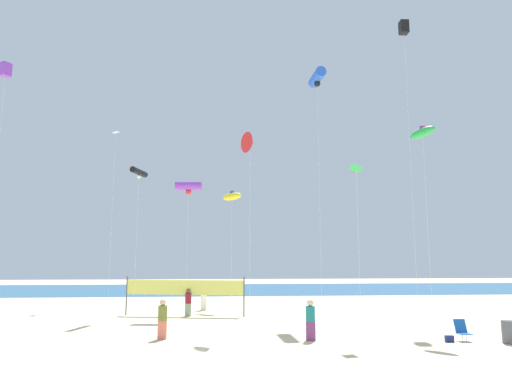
{
  "coord_description": "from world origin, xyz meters",
  "views": [
    {
      "loc": [
        -0.78,
        -17.0,
        3.55
      ],
      "look_at": [
        1.43,
        10.94,
        7.66
      ],
      "focal_mm": 31.58,
      "sensor_mm": 36.0,
      "label": 1
    }
  ],
  "objects_px": {
    "beachgoer_teal_shirt": "(310,318)",
    "kite_black_tube": "(139,173)",
    "beachgoer_white_shirt": "(204,296)",
    "kite_green_diamond": "(356,170)",
    "volleyball_net": "(184,289)",
    "beachgoer_olive_shirt": "(163,318)",
    "kite_violet_tube": "(189,186)",
    "kite_green_inflatable": "(423,133)",
    "trash_barrel": "(509,332)",
    "kite_black_box": "(404,29)",
    "kite_red_delta": "(250,143)",
    "kite_yellow_inflatable": "(232,197)",
    "beachgoer_maroon_shirt": "(188,301)",
    "beach_handbag": "(449,339)",
    "kite_white_diamond": "(115,137)",
    "folding_beach_chair": "(462,330)",
    "kite_blue_tube": "(317,78)",
    "kite_violet_box": "(5,71)"
  },
  "relations": [
    {
      "from": "volleyball_net",
      "to": "beach_handbag",
      "type": "bearing_deg",
      "value": -38.97
    },
    {
      "from": "beachgoer_olive_shirt",
      "to": "kite_violet_tube",
      "type": "relative_size",
      "value": 0.2
    },
    {
      "from": "beachgoer_white_shirt",
      "to": "kite_green_diamond",
      "type": "height_order",
      "value": "kite_green_diamond"
    },
    {
      "from": "beachgoer_white_shirt",
      "to": "kite_yellow_inflatable",
      "type": "bearing_deg",
      "value": -63.5
    },
    {
      "from": "kite_white_diamond",
      "to": "kite_green_inflatable",
      "type": "bearing_deg",
      "value": -36.88
    },
    {
      "from": "beach_handbag",
      "to": "kite_blue_tube",
      "type": "relative_size",
      "value": 0.02
    },
    {
      "from": "beachgoer_white_shirt",
      "to": "beachgoer_olive_shirt",
      "type": "distance_m",
      "value": 11.16
    },
    {
      "from": "volleyball_net",
      "to": "beach_handbag",
      "type": "height_order",
      "value": "volleyball_net"
    },
    {
      "from": "beachgoer_teal_shirt",
      "to": "kite_red_delta",
      "type": "bearing_deg",
      "value": -75.6
    },
    {
      "from": "beachgoer_teal_shirt",
      "to": "kite_violet_tube",
      "type": "xyz_separation_m",
      "value": [
        -6.07,
        9.32,
        7.24
      ]
    },
    {
      "from": "kite_violet_box",
      "to": "kite_red_delta",
      "type": "bearing_deg",
      "value": -10.5
    },
    {
      "from": "kite_black_box",
      "to": "folding_beach_chair",
      "type": "bearing_deg",
      "value": -102.89
    },
    {
      "from": "beachgoer_teal_shirt",
      "to": "kite_green_inflatable",
      "type": "distance_m",
      "value": 11.35
    },
    {
      "from": "kite_red_delta",
      "to": "kite_green_inflatable",
      "type": "xyz_separation_m",
      "value": [
        8.94,
        -1.38,
        0.36
      ]
    },
    {
      "from": "kite_black_box",
      "to": "kite_white_diamond",
      "type": "xyz_separation_m",
      "value": [
        -21.19,
        7.93,
        -6.02
      ]
    },
    {
      "from": "beachgoer_maroon_shirt",
      "to": "kite_violet_tube",
      "type": "xyz_separation_m",
      "value": [
        -0.17,
        0.56,
        7.29
      ]
    },
    {
      "from": "beachgoer_maroon_shirt",
      "to": "kite_white_diamond",
      "type": "relative_size",
      "value": 0.12
    },
    {
      "from": "beachgoer_maroon_shirt",
      "to": "folding_beach_chair",
      "type": "height_order",
      "value": "beachgoer_maroon_shirt"
    },
    {
      "from": "volleyball_net",
      "to": "kite_red_delta",
      "type": "distance_m",
      "value": 10.36
    },
    {
      "from": "kite_yellow_inflatable",
      "to": "kite_green_diamond",
      "type": "distance_m",
      "value": 13.68
    },
    {
      "from": "beachgoer_white_shirt",
      "to": "trash_barrel",
      "type": "relative_size",
      "value": 1.94
    },
    {
      "from": "beachgoer_teal_shirt",
      "to": "volleyball_net",
      "type": "height_order",
      "value": "volleyball_net"
    },
    {
      "from": "beachgoer_maroon_shirt",
      "to": "beachgoer_teal_shirt",
      "type": "bearing_deg",
      "value": 166.11
    },
    {
      "from": "kite_yellow_inflatable",
      "to": "kite_violet_box",
      "type": "bearing_deg",
      "value": -152.21
    },
    {
      "from": "beachgoer_maroon_shirt",
      "to": "volleyball_net",
      "type": "bearing_deg",
      "value": 19.15
    },
    {
      "from": "beachgoer_white_shirt",
      "to": "beach_handbag",
      "type": "distance_m",
      "value": 16.76
    },
    {
      "from": "beach_handbag",
      "to": "kite_blue_tube",
      "type": "xyz_separation_m",
      "value": [
        -3.42,
        9.17,
        15.36
      ]
    },
    {
      "from": "kite_green_inflatable",
      "to": "kite_black_box",
      "type": "bearing_deg",
      "value": 71.76
    },
    {
      "from": "kite_blue_tube",
      "to": "folding_beach_chair",
      "type": "bearing_deg",
      "value": -64.9
    },
    {
      "from": "folding_beach_chair",
      "to": "kite_green_inflatable",
      "type": "height_order",
      "value": "kite_green_inflatable"
    },
    {
      "from": "beach_handbag",
      "to": "kite_violet_box",
      "type": "distance_m",
      "value": 27.42
    },
    {
      "from": "beachgoer_teal_shirt",
      "to": "kite_black_tube",
      "type": "distance_m",
      "value": 14.97
    },
    {
      "from": "kite_red_delta",
      "to": "beachgoer_olive_shirt",
      "type": "bearing_deg",
      "value": -147.24
    },
    {
      "from": "beachgoer_white_shirt",
      "to": "kite_green_inflatable",
      "type": "height_order",
      "value": "kite_green_inflatable"
    },
    {
      "from": "kite_black_tube",
      "to": "kite_green_diamond",
      "type": "distance_m",
      "value": 14.21
    },
    {
      "from": "beachgoer_teal_shirt",
      "to": "kite_black_tube",
      "type": "bearing_deg",
      "value": -64.41
    },
    {
      "from": "folding_beach_chair",
      "to": "volleyball_net",
      "type": "relative_size",
      "value": 0.12
    },
    {
      "from": "beachgoer_white_shirt",
      "to": "volleyball_net",
      "type": "height_order",
      "value": "volleyball_net"
    },
    {
      "from": "beachgoer_olive_shirt",
      "to": "folding_beach_chair",
      "type": "bearing_deg",
      "value": -87.26
    },
    {
      "from": "volleyball_net",
      "to": "kite_violet_box",
      "type": "height_order",
      "value": "kite_violet_box"
    },
    {
      "from": "kite_green_inflatable",
      "to": "kite_green_diamond",
      "type": "bearing_deg",
      "value": -161.24
    },
    {
      "from": "volleyball_net",
      "to": "kite_green_inflatable",
      "type": "bearing_deg",
      "value": -28.25
    },
    {
      "from": "kite_blue_tube",
      "to": "kite_green_inflatable",
      "type": "height_order",
      "value": "kite_blue_tube"
    },
    {
      "from": "trash_barrel",
      "to": "kite_black_box",
      "type": "relative_size",
      "value": 0.05
    },
    {
      "from": "beachgoer_white_shirt",
      "to": "kite_red_delta",
      "type": "relative_size",
      "value": 0.18
    },
    {
      "from": "kite_white_diamond",
      "to": "kite_green_diamond",
      "type": "bearing_deg",
      "value": -46.16
    },
    {
      "from": "kite_green_diamond",
      "to": "kite_violet_tube",
      "type": "bearing_deg",
      "value": 134.78
    },
    {
      "from": "beachgoer_white_shirt",
      "to": "volleyball_net",
      "type": "xyz_separation_m",
      "value": [
        -1.09,
        -3.05,
        0.66
      ]
    },
    {
      "from": "kite_blue_tube",
      "to": "kite_green_diamond",
      "type": "bearing_deg",
      "value": -89.31
    },
    {
      "from": "beachgoer_maroon_shirt",
      "to": "kite_green_diamond",
      "type": "height_order",
      "value": "kite_green_diamond"
    }
  ]
}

